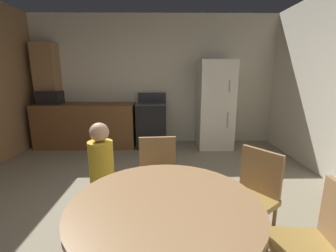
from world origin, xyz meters
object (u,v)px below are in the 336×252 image
object	(u,v)px
dining_table	(165,226)
chair_north	(158,175)
chair_east	(319,245)
chair_northeast	(252,193)
oven_range	(152,124)
person_child	(102,177)
refrigerator	(215,105)
microwave	(50,97)

from	to	relation	value
dining_table	chair_north	xyz separation A→B (m)	(-0.07, 0.93, -0.10)
chair_east	chair_northeast	xyz separation A→B (m)	(-0.18, 0.62, 0.00)
oven_range	person_child	world-z (taller)	oven_range
refrigerator	dining_table	world-z (taller)	refrigerator
chair_east	chair_north	distance (m)	1.41
refrigerator	chair_north	xyz separation A→B (m)	(-1.09, -2.47, -0.38)
oven_range	chair_northeast	bearing A→B (deg)	-70.39
chair_north	oven_range	bearing A→B (deg)	-179.67
microwave	chair_northeast	size ratio (longest dim) A/B	0.51
dining_table	microwave	bearing A→B (deg)	124.08
microwave	chair_east	size ratio (longest dim) A/B	0.51
oven_range	refrigerator	distance (m)	1.37
microwave	person_child	bearing A→B (deg)	-57.27
dining_table	chair_east	distance (m)	0.94
microwave	chair_northeast	xyz separation A→B (m)	(3.08, -2.89, -0.53)
dining_table	refrigerator	bearing A→B (deg)	73.35
chair_east	chair_northeast	bearing A→B (deg)	-69.78
refrigerator	chair_east	size ratio (longest dim) A/B	2.02
refrigerator	chair_northeast	xyz separation A→B (m)	(-0.27, -2.84, -0.38)
refrigerator	chair_north	world-z (taller)	refrigerator
chair_east	person_child	distance (m)	1.70
oven_range	chair_north	size ratio (longest dim) A/B	1.26
oven_range	dining_table	bearing A→B (deg)	-85.25
chair_east	person_child	world-z (taller)	person_child
oven_range	chair_northeast	size ratio (longest dim) A/B	1.26
chair_northeast	chair_north	world-z (taller)	same
chair_northeast	chair_east	bearing A→B (deg)	69.78
oven_range	refrigerator	xyz separation A→B (m)	(1.30, -0.05, 0.41)
microwave	refrigerator	bearing A→B (deg)	-0.86
refrigerator	person_child	bearing A→B (deg)	-120.82
dining_table	chair_northeast	world-z (taller)	chair_northeast
refrigerator	microwave	world-z (taller)	refrigerator
dining_table	chair_east	xyz separation A→B (m)	(0.93, -0.06, -0.10)
refrigerator	chair_northeast	bearing A→B (deg)	-95.47
chair_east	chair_northeast	distance (m)	0.64
chair_east	refrigerator	bearing A→B (deg)	-87.86
refrigerator	chair_east	bearing A→B (deg)	-91.46
microwave	dining_table	distance (m)	4.19
oven_range	dining_table	xyz separation A→B (m)	(0.29, -3.45, 0.13)
chair_northeast	refrigerator	bearing A→B (deg)	-132.32
microwave	chair_north	world-z (taller)	microwave
microwave	person_child	xyz separation A→B (m)	(1.75, -2.73, -0.45)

